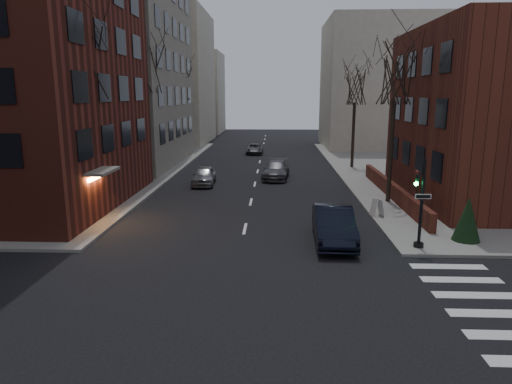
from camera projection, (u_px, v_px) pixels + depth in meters
ground at (216, 360)px, 12.02m from camera, size 160.00×160.00×0.00m
building_left_tan at (79, 17)px, 42.95m from camera, size 18.00×18.00×28.00m
building_right_brick at (512, 116)px, 28.77m from camera, size 12.00×14.00×11.00m
low_wall_right at (392, 190)px, 30.07m from camera, size 0.35×16.00×1.00m
building_distant_la at (158, 79)px, 64.44m from camera, size 14.00×16.00×18.00m
building_distant_ra at (380, 85)px, 58.58m from camera, size 14.00×14.00×16.00m
building_distant_lb at (194, 93)px, 81.38m from camera, size 10.00×12.00×14.00m
traffic_signal at (420, 209)px, 20.09m from camera, size 0.76×0.44×4.00m
tree_left_a at (82, 63)px, 24.26m from camera, size 4.18×4.18×10.26m
tree_left_b at (144, 67)px, 35.88m from camera, size 4.40×4.40×10.80m
tree_left_c at (181, 83)px, 49.74m from camera, size 3.96×3.96×9.72m
tree_right_a at (396, 74)px, 27.56m from camera, size 3.96×3.96×9.72m
tree_right_b at (355, 86)px, 41.33m from camera, size 3.74×3.74×9.18m
streetlamp_near at (140, 131)px, 32.94m from camera, size 0.36×0.36×6.28m
streetlamp_far at (190, 117)px, 52.47m from camera, size 0.36×0.36×6.28m
parked_sedan at (334, 225)px, 21.44m from camera, size 1.89×5.13×1.68m
car_lane_silver at (204, 176)px, 35.17m from camera, size 1.86×4.22×1.41m
car_lane_gray at (276, 170)px, 37.67m from camera, size 2.50×5.14×1.44m
car_lane_far at (255, 149)px, 53.33m from camera, size 1.97×4.19×1.16m
sandwich_board at (377, 208)px, 25.58m from camera, size 0.59×0.70×0.96m
evergreen_shrub at (468, 219)px, 21.16m from camera, size 1.62×1.62×2.10m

